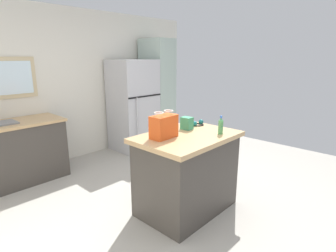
# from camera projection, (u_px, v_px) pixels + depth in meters

# --- Properties ---
(ground) EXTENTS (6.49, 6.49, 0.00)m
(ground) POSITION_uv_depth(u_px,v_px,m) (181.00, 204.00, 3.40)
(ground) COLOR #ADA89E
(back_wall) EXTENTS (5.41, 0.13, 2.58)m
(back_wall) POSITION_uv_depth(u_px,v_px,m) (71.00, 86.00, 4.74)
(back_wall) COLOR silver
(back_wall) RESTS_ON ground
(kitchen_island) EXTENTS (1.17, 0.81, 0.93)m
(kitchen_island) POSITION_uv_depth(u_px,v_px,m) (187.00, 173.00, 3.19)
(kitchen_island) COLOR #423D38
(kitchen_island) RESTS_ON ground
(refrigerator) EXTENTS (0.81, 0.72, 1.73)m
(refrigerator) POSITION_uv_depth(u_px,v_px,m) (133.00, 105.00, 5.30)
(refrigerator) COLOR #B7B7BC
(refrigerator) RESTS_ON ground
(tall_cabinet) EXTENTS (0.47, 0.65, 2.14)m
(tall_cabinet) POSITION_uv_depth(u_px,v_px,m) (157.00, 92.00, 5.72)
(tall_cabinet) COLOR #9EB2A8
(tall_cabinet) RESTS_ON ground
(sink_counter) EXTENTS (1.24, 0.65, 1.08)m
(sink_counter) POSITION_uv_depth(u_px,v_px,m) (18.00, 152.00, 3.92)
(sink_counter) COLOR #423D38
(sink_counter) RESTS_ON ground
(shopping_bag) EXTENTS (0.30, 0.18, 0.29)m
(shopping_bag) POSITION_uv_depth(u_px,v_px,m) (164.00, 126.00, 2.93)
(shopping_bag) COLOR #DB511E
(shopping_bag) RESTS_ON kitchen_island
(small_box) EXTENTS (0.11, 0.13, 0.15)m
(small_box) POSITION_uv_depth(u_px,v_px,m) (187.00, 123.00, 3.29)
(small_box) COLOR #388E66
(small_box) RESTS_ON kitchen_island
(bottle) EXTENTS (0.06, 0.06, 0.21)m
(bottle) POSITION_uv_depth(u_px,v_px,m) (221.00, 126.00, 3.08)
(bottle) COLOR #4C9956
(bottle) RESTS_ON kitchen_island
(ear_defenders) EXTENTS (0.20, 0.15, 0.06)m
(ear_defenders) POSITION_uv_depth(u_px,v_px,m) (198.00, 123.00, 3.50)
(ear_defenders) COLOR black
(ear_defenders) RESTS_ON kitchen_island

